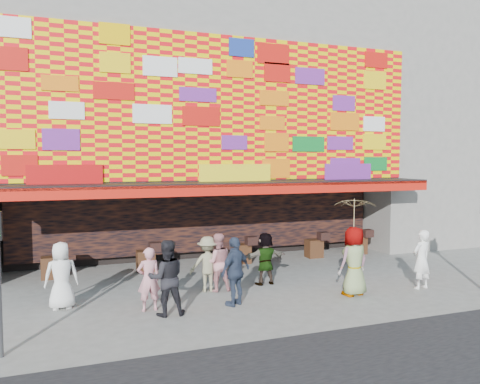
{
  "coord_description": "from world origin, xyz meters",
  "views": [
    {
      "loc": [
        -4.83,
        -11.33,
        3.81
      ],
      "look_at": [
        -0.01,
        2.0,
        2.82
      ],
      "focal_mm": 35.0,
      "sensor_mm": 36.0,
      "label": 1
    }
  ],
  "objects_px": {
    "ped_f": "(265,258)",
    "ped_g": "(354,261)",
    "ped_a": "(61,275)",
    "ped_d": "(208,264)",
    "ped_b": "(149,279)",
    "ped_c": "(167,278)",
    "ped_h": "(422,259)",
    "parasol": "(355,217)",
    "ped_i": "(217,262)",
    "ped_e": "(235,271)"
  },
  "relations": [
    {
      "from": "ped_b",
      "to": "parasol",
      "type": "height_order",
      "value": "parasol"
    },
    {
      "from": "ped_f",
      "to": "ped_c",
      "type": "bearing_deg",
      "value": 24.91
    },
    {
      "from": "ped_b",
      "to": "ped_d",
      "type": "relative_size",
      "value": 1.01
    },
    {
      "from": "ped_c",
      "to": "ped_e",
      "type": "xyz_separation_m",
      "value": [
        1.84,
        0.17,
        -0.03
      ]
    },
    {
      "from": "ped_c",
      "to": "parasol",
      "type": "height_order",
      "value": "parasol"
    },
    {
      "from": "ped_c",
      "to": "ped_i",
      "type": "bearing_deg",
      "value": -134.88
    },
    {
      "from": "ped_d",
      "to": "ped_h",
      "type": "bearing_deg",
      "value": 170.83
    },
    {
      "from": "ped_g",
      "to": "parasol",
      "type": "bearing_deg",
      "value": 180.0
    },
    {
      "from": "ped_h",
      "to": "ped_i",
      "type": "height_order",
      "value": "ped_h"
    },
    {
      "from": "ped_e",
      "to": "ped_d",
      "type": "bearing_deg",
      "value": -107.98
    },
    {
      "from": "ped_g",
      "to": "ped_i",
      "type": "xyz_separation_m",
      "value": [
        -3.46,
        1.73,
        -0.13
      ]
    },
    {
      "from": "ped_d",
      "to": "parasol",
      "type": "bearing_deg",
      "value": 162.69
    },
    {
      "from": "ped_e",
      "to": "ped_i",
      "type": "distance_m",
      "value": 1.44
    },
    {
      "from": "ped_a",
      "to": "ped_h",
      "type": "height_order",
      "value": "ped_h"
    },
    {
      "from": "ped_c",
      "to": "ped_i",
      "type": "relative_size",
      "value": 1.11
    },
    {
      "from": "ped_f",
      "to": "ped_h",
      "type": "relative_size",
      "value": 0.91
    },
    {
      "from": "ped_a",
      "to": "ped_e",
      "type": "height_order",
      "value": "ped_e"
    },
    {
      "from": "ped_f",
      "to": "ped_h",
      "type": "distance_m",
      "value": 4.61
    },
    {
      "from": "ped_g",
      "to": "ped_i",
      "type": "bearing_deg",
      "value": -37.06
    },
    {
      "from": "ped_i",
      "to": "parasol",
      "type": "height_order",
      "value": "parasol"
    },
    {
      "from": "ped_b",
      "to": "ped_d",
      "type": "xyz_separation_m",
      "value": [
        1.87,
        1.17,
        -0.01
      ]
    },
    {
      "from": "ped_a",
      "to": "ped_f",
      "type": "distance_m",
      "value": 5.81
    },
    {
      "from": "ped_b",
      "to": "ped_g",
      "type": "distance_m",
      "value": 5.65
    },
    {
      "from": "ped_e",
      "to": "ped_f",
      "type": "distance_m",
      "value": 2.24
    },
    {
      "from": "ped_c",
      "to": "ped_f",
      "type": "relative_size",
      "value": 1.17
    },
    {
      "from": "ped_d",
      "to": "ped_f",
      "type": "relative_size",
      "value": 1.0
    },
    {
      "from": "ped_i",
      "to": "parasol",
      "type": "distance_m",
      "value": 4.11
    },
    {
      "from": "ped_b",
      "to": "ped_h",
      "type": "distance_m",
      "value": 7.91
    },
    {
      "from": "ped_g",
      "to": "ped_c",
      "type": "bearing_deg",
      "value": -11.81
    },
    {
      "from": "ped_a",
      "to": "ped_d",
      "type": "distance_m",
      "value": 3.94
    },
    {
      "from": "ped_h",
      "to": "ped_e",
      "type": "bearing_deg",
      "value": -13.77
    },
    {
      "from": "ped_i",
      "to": "ped_b",
      "type": "bearing_deg",
      "value": 32.0
    },
    {
      "from": "ped_d",
      "to": "ped_f",
      "type": "height_order",
      "value": "ped_d"
    },
    {
      "from": "ped_e",
      "to": "ped_h",
      "type": "bearing_deg",
      "value": 145.77
    },
    {
      "from": "parasol",
      "to": "ped_a",
      "type": "bearing_deg",
      "value": 168.72
    },
    {
      "from": "ped_a",
      "to": "ped_e",
      "type": "distance_m",
      "value": 4.44
    },
    {
      "from": "ped_c",
      "to": "ped_e",
      "type": "bearing_deg",
      "value": -171.48
    },
    {
      "from": "ped_f",
      "to": "ped_e",
      "type": "bearing_deg",
      "value": 43.54
    },
    {
      "from": "ped_c",
      "to": "ped_h",
      "type": "distance_m",
      "value": 7.52
    },
    {
      "from": "ped_b",
      "to": "ped_g",
      "type": "relative_size",
      "value": 0.83
    },
    {
      "from": "ped_f",
      "to": "ped_a",
      "type": "bearing_deg",
      "value": 0.64
    },
    {
      "from": "ped_a",
      "to": "ped_c",
      "type": "height_order",
      "value": "ped_c"
    },
    {
      "from": "ped_b",
      "to": "ped_h",
      "type": "relative_size",
      "value": 0.92
    },
    {
      "from": "ped_e",
      "to": "ped_i",
      "type": "xyz_separation_m",
      "value": [
        -0.05,
        1.44,
        -0.06
      ]
    },
    {
      "from": "ped_i",
      "to": "ped_f",
      "type": "bearing_deg",
      "value": -168.49
    },
    {
      "from": "ped_b",
      "to": "ped_h",
      "type": "xyz_separation_m",
      "value": [
        7.88,
        -0.7,
        0.07
      ]
    },
    {
      "from": "ped_f",
      "to": "ped_i",
      "type": "relative_size",
      "value": 0.95
    },
    {
      "from": "ped_g",
      "to": "ped_b",
      "type": "bearing_deg",
      "value": -16.78
    },
    {
      "from": "ped_d",
      "to": "parasol",
      "type": "relative_size",
      "value": 0.8
    },
    {
      "from": "ped_f",
      "to": "ped_g",
      "type": "height_order",
      "value": "ped_g"
    }
  ]
}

